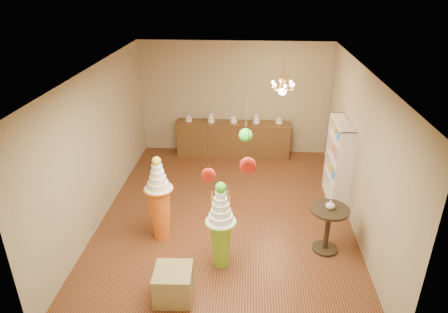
# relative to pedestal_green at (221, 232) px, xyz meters

# --- Properties ---
(floor) EXTENTS (6.50, 6.50, 0.00)m
(floor) POSITION_rel_pedestal_green_xyz_m (-0.01, 1.55, -0.66)
(floor) COLOR #5B3019
(floor) RESTS_ON ground
(ceiling) EXTENTS (6.50, 6.50, 0.00)m
(ceiling) POSITION_rel_pedestal_green_xyz_m (-0.01, 1.55, 2.34)
(ceiling) COLOR silver
(ceiling) RESTS_ON ground
(wall_back) EXTENTS (5.00, 0.04, 3.00)m
(wall_back) POSITION_rel_pedestal_green_xyz_m (-0.01, 4.80, 0.84)
(wall_back) COLOR tan
(wall_back) RESTS_ON ground
(wall_front) EXTENTS (5.00, 0.04, 3.00)m
(wall_front) POSITION_rel_pedestal_green_xyz_m (-0.01, -1.70, 0.84)
(wall_front) COLOR tan
(wall_front) RESTS_ON ground
(wall_left) EXTENTS (0.04, 6.50, 3.00)m
(wall_left) POSITION_rel_pedestal_green_xyz_m (-2.51, 1.55, 0.84)
(wall_left) COLOR tan
(wall_left) RESTS_ON ground
(wall_right) EXTENTS (0.04, 6.50, 3.00)m
(wall_right) POSITION_rel_pedestal_green_xyz_m (2.49, 1.55, 0.84)
(wall_right) COLOR tan
(wall_right) RESTS_ON ground
(pedestal_green) EXTENTS (0.49, 0.49, 1.60)m
(pedestal_green) POSITION_rel_pedestal_green_xyz_m (0.00, 0.00, 0.00)
(pedestal_green) COLOR #87C42B
(pedestal_green) RESTS_ON floor
(pedestal_orange) EXTENTS (0.51, 0.51, 1.68)m
(pedestal_orange) POSITION_rel_pedestal_green_xyz_m (-1.17, 0.70, 0.01)
(pedestal_orange) COLOR orange
(pedestal_orange) RESTS_ON floor
(burlap_riser) EXTENTS (0.59, 0.59, 0.52)m
(burlap_riser) POSITION_rel_pedestal_green_xyz_m (-0.66, -0.82, -0.40)
(burlap_riser) COLOR #988653
(burlap_riser) RESTS_ON floor
(sideboard) EXTENTS (3.04, 0.54, 1.16)m
(sideboard) POSITION_rel_pedestal_green_xyz_m (-0.01, 4.52, -0.18)
(sideboard) COLOR brown
(sideboard) RESTS_ON floor
(shelving_unit) EXTENTS (0.33, 1.20, 1.80)m
(shelving_unit) POSITION_rel_pedestal_green_xyz_m (2.33, 2.35, 0.24)
(shelving_unit) COLOR beige
(shelving_unit) RESTS_ON floor
(round_table) EXTENTS (0.90, 0.90, 0.87)m
(round_table) POSITION_rel_pedestal_green_xyz_m (1.85, 0.52, -0.10)
(round_table) COLOR black
(round_table) RESTS_ON floor
(vase) EXTENTS (0.17, 0.17, 0.16)m
(vase) POSITION_rel_pedestal_green_xyz_m (1.85, 0.52, 0.29)
(vase) COLOR beige
(vase) RESTS_ON round_table
(pom_red_left) EXTENTS (0.18, 0.18, 0.78)m
(pom_red_left) POSITION_rel_pedestal_green_xyz_m (-0.06, -1.11, 1.65)
(pom_red_left) COLOR #393629
(pom_red_left) RESTS_ON ceiling
(pom_green_mid) EXTENTS (0.21, 0.21, 0.78)m
(pom_green_mid) POSITION_rel_pedestal_green_xyz_m (0.37, 0.22, 1.66)
(pom_green_mid) COLOR #393629
(pom_green_mid) RESTS_ON ceiling
(pom_red_right) EXTENTS (0.20, 0.20, 0.66)m
(pom_red_right) POSITION_rel_pedestal_green_xyz_m (0.42, -1.07, 1.78)
(pom_red_right) COLOR #393629
(pom_red_right) RESTS_ON ceiling
(chandelier) EXTENTS (0.69, 0.69, 0.85)m
(chandelier) POSITION_rel_pedestal_green_xyz_m (1.10, 2.94, 1.64)
(chandelier) COLOR gold
(chandelier) RESTS_ON ceiling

